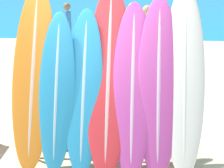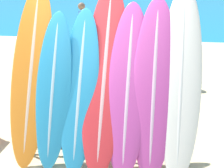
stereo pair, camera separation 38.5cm
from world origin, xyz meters
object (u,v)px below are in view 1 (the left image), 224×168
Objects in this scene: surfboard_slot_3 at (108,76)px; person_far_left at (31,35)px; person_mid_beach at (68,28)px; surfboard_slot_1 at (57,91)px; surfboard_rack at (108,131)px; surfboard_slot_6 at (185,79)px; surfboard_slot_4 at (133,87)px; surfboard_slot_0 at (33,75)px; surfboard_slot_2 at (84,89)px; person_near_water at (146,41)px; surfboard_slot_5 at (158,85)px.

person_far_left is (-2.55, 4.62, -0.34)m from surfboard_slot_3.
surfboard_slot_1 is at bearing 161.18° from person_mid_beach.
surfboard_slot_6 reaches higher than surfboard_rack.
surfboard_slot_4 is 0.69m from surfboard_slot_6.
surfboard_slot_0 is 1.54× the size of person_far_left.
surfboard_rack is 1.17× the size of surfboard_slot_1.
surfboard_slot_2 is 1.33m from surfboard_slot_6.
surfboard_slot_2 is (0.36, 0.03, 0.02)m from surfboard_slot_1.
person_mid_beach is at bearing 179.55° from person_near_water.
surfboard_slot_6 is at bearing -39.92° from person_near_water.
surfboard_slot_6 is (0.67, 0.04, 0.12)m from surfboard_slot_4.
surfboard_slot_0 is at bearing -72.63° from person_near_water.
surfboard_slot_5 reaches higher than person_mid_beach.
person_far_left is (-2.88, 4.71, -0.22)m from surfboard_slot_4.
surfboard_slot_2 reaches higher than surfboard_slot_1.
surfboard_slot_4 is at bearing 1.93° from surfboard_slot_2.
surfboard_slot_5 is at bearing 0.09° from surfboard_slot_4.
surfboard_slot_4 is at bearing -14.44° from surfboard_slot_3.
surfboard_slot_6 is at bearing 176.83° from person_mid_beach.
surfboard_slot_2 is 0.99m from surfboard_slot_5.
surfboard_slot_5 is at bearing -45.69° from person_near_water.
person_far_left is (-2.56, 4.81, 0.39)m from surfboard_rack.
surfboard_slot_0 reaches higher than surfboard_slot_4.
surfboard_slot_5 is at bearing 173.82° from person_mid_beach.
person_near_water is (0.63, 3.29, -0.20)m from surfboard_slot_3.
surfboard_slot_4 is 1.30× the size of person_mid_beach.
surfboard_slot_0 is at bearing 177.96° from surfboard_slot_4.
surfboard_slot_6 reaches higher than person_far_left.
person_near_water is (0.30, 3.37, -0.08)m from surfboard_slot_4.
surfboard_slot_5 is at bearing 171.06° from person_far_left.
surfboard_slot_3 is at bearing 2.03° from surfboard_slot_0.
surfboard_slot_1 is (-0.69, 0.04, 0.55)m from surfboard_rack.
surfboard_rack is 0.66m from surfboard_slot_2.
surfboard_slot_6 reaches higher than surfboard_slot_1.
surfboard_slot_3 is (0.68, 0.14, 0.18)m from surfboard_slot_1.
surfboard_slot_3 is 1.00× the size of surfboard_slot_6.
surfboard_slot_0 is 1.00× the size of surfboard_slot_6.
person_near_water is at bearing 79.86° from surfboard_rack.
surfboard_slot_3 reaches higher than surfboard_rack.
surfboard_slot_0 reaches higher than person_near_water.
surfboard_slot_3 is 1.54× the size of person_far_left.
surfboard_slot_4 is 3.38m from person_near_water.
surfboard_rack is at bearing 167.60° from person_mid_beach.
surfboard_slot_1 is at bearing 176.25° from surfboard_rack.
surfboard_slot_1 is 0.85× the size of surfboard_slot_3.
surfboard_slot_1 is 0.91× the size of surfboard_slot_5.
surfboard_slot_3 reaches higher than person_far_left.
person_mid_beach is at bearing 112.74° from surfboard_slot_5.
surfboard_slot_0 is 3.71m from person_near_water.
surfboard_slot_1 reaches higher than person_near_water.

